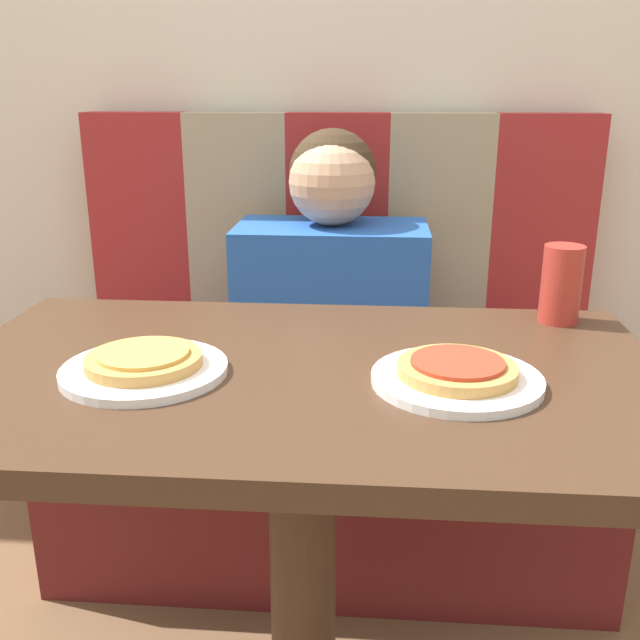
% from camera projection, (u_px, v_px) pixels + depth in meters
% --- Properties ---
extents(booth_seat, '(1.27, 0.56, 0.43)m').
position_uv_depth(booth_seat, '(330.00, 464.00, 1.75)').
color(booth_seat, '#5B1919').
rests_on(booth_seat, ground_plane).
extents(booth_backrest, '(1.27, 0.08, 0.61)m').
position_uv_depth(booth_backrest, '(337.00, 237.00, 1.82)').
color(booth_backrest, maroon).
rests_on(booth_backrest, booth_seat).
extents(dining_table, '(1.00, 0.59, 0.73)m').
position_uv_depth(dining_table, '(302.00, 439.00, 1.01)').
color(dining_table, '#422B1C').
rests_on(dining_table, ground_plane).
extents(person, '(0.42, 0.24, 0.59)m').
position_uv_depth(person, '(331.00, 275.00, 1.61)').
color(person, '#2356B2').
rests_on(person, booth_seat).
extents(plate_left, '(0.22, 0.22, 0.01)m').
position_uv_depth(plate_left, '(145.00, 370.00, 0.95)').
color(plate_left, white).
rests_on(plate_left, dining_table).
extents(plate_right, '(0.22, 0.22, 0.01)m').
position_uv_depth(plate_right, '(457.00, 379.00, 0.92)').
color(plate_right, white).
rests_on(plate_right, dining_table).
extents(pizza_left, '(0.15, 0.15, 0.02)m').
position_uv_depth(pizza_left, '(144.00, 359.00, 0.94)').
color(pizza_left, '#C68E47').
rests_on(pizza_left, plate_left).
extents(pizza_right, '(0.15, 0.15, 0.02)m').
position_uv_depth(pizza_right, '(457.00, 368.00, 0.91)').
color(pizza_right, '#C68E47').
rests_on(pizza_right, plate_right).
extents(drinking_cup, '(0.06, 0.06, 0.13)m').
position_uv_depth(drinking_cup, '(561.00, 284.00, 1.14)').
color(drinking_cup, '#B23328').
rests_on(drinking_cup, dining_table).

